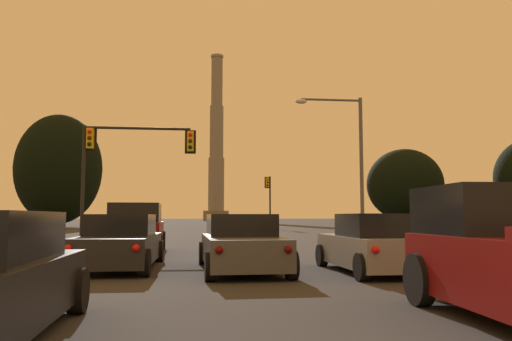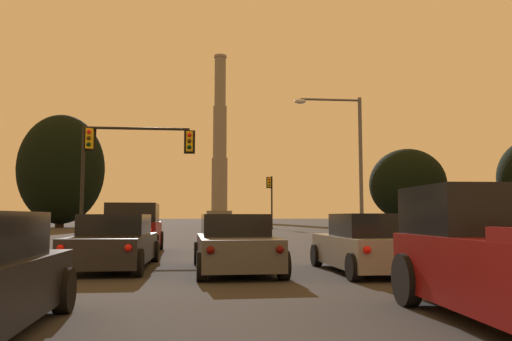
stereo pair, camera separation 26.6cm
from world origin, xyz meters
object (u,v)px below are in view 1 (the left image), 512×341
at_px(sedan_left_lane_second, 120,243).
at_px(traffic_light_overhead_left, 122,153).
at_px(smokestack, 216,155).
at_px(traffic_light_far_right, 269,194).
at_px(hatchback_right_lane_second, 373,245).
at_px(street_lamp, 350,151).
at_px(suv_left_lane_front, 136,229).
at_px(sedan_center_lane_second, 241,244).

distance_m(sedan_left_lane_second, traffic_light_overhead_left, 13.15).
bearing_deg(traffic_light_overhead_left, smokestack, 86.04).
distance_m(traffic_light_overhead_left, traffic_light_far_right, 30.54).
height_order(traffic_light_overhead_left, smokestack, smokestack).
xyz_separation_m(sedan_left_lane_second, hatchback_right_lane_second, (6.33, -1.68, -0.00)).
bearing_deg(hatchback_right_lane_second, street_lamp, 73.89).
bearing_deg(traffic_light_overhead_left, street_lamp, -1.74).
height_order(suv_left_lane_front, street_lamp, street_lamp).
distance_m(traffic_light_overhead_left, street_lamp, 11.93).
relative_size(suv_left_lane_front, smokestack, 0.10).
xyz_separation_m(sedan_center_lane_second, traffic_light_overhead_left, (-5.07, 13.31, 3.95)).
relative_size(traffic_light_overhead_left, street_lamp, 0.78).
bearing_deg(street_lamp, smokestack, 91.45).
bearing_deg(traffic_light_far_right, street_lamp, -89.16).
xyz_separation_m(hatchback_right_lane_second, smokestack, (0.45, 139.97, 19.50)).
bearing_deg(street_lamp, sedan_center_lane_second, -117.88).
height_order(sedan_center_lane_second, traffic_light_far_right, traffic_light_far_right).
bearing_deg(traffic_light_overhead_left, suv_left_lane_front, -76.44).
xyz_separation_m(sedan_left_lane_second, street_lamp, (9.98, 12.03, 4.19)).
bearing_deg(smokestack, traffic_light_overhead_left, -93.96).
distance_m(street_lamp, smokestack, 127.22).
bearing_deg(traffic_light_overhead_left, traffic_light_far_right, 67.87).
bearing_deg(street_lamp, suv_left_lane_front, -148.12).
relative_size(hatchback_right_lane_second, smokestack, 0.08).
distance_m(hatchback_right_lane_second, smokestack, 141.32).
bearing_deg(street_lamp, traffic_light_overhead_left, 178.26).
relative_size(sedan_center_lane_second, traffic_light_overhead_left, 0.79).
height_order(sedan_center_lane_second, street_lamp, street_lamp).
distance_m(traffic_light_overhead_left, smokestack, 127.15).
distance_m(sedan_left_lane_second, traffic_light_far_right, 41.90).
bearing_deg(traffic_light_overhead_left, sedan_center_lane_second, -69.15).
height_order(sedan_center_lane_second, smokestack, smokestack).
height_order(sedan_left_lane_second, street_lamp, street_lamp).
bearing_deg(sedan_center_lane_second, traffic_light_overhead_left, 108.84).
xyz_separation_m(sedan_center_lane_second, traffic_light_far_right, (6.43, 41.59, 3.12)).
bearing_deg(suv_left_lane_front, hatchback_right_lane_second, -50.18).
xyz_separation_m(hatchback_right_lane_second, traffic_light_overhead_left, (-8.27, 14.07, 3.95)).
distance_m(suv_left_lane_front, traffic_light_overhead_left, 7.89).
height_order(sedan_left_lane_second, traffic_light_overhead_left, traffic_light_overhead_left).
bearing_deg(sedan_center_lane_second, traffic_light_far_right, 79.21).
bearing_deg(traffic_light_overhead_left, sedan_left_lane_second, -81.11).
height_order(traffic_light_far_right, smokestack, smokestack).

